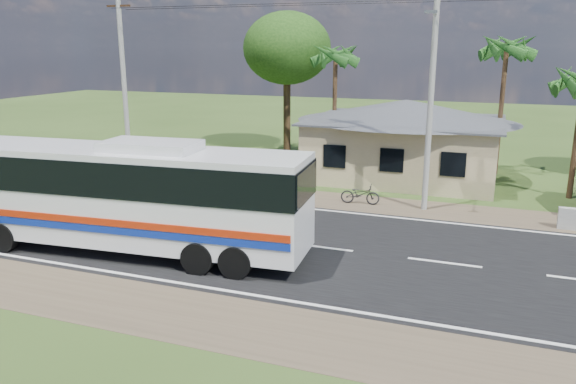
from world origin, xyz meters
TOP-DOWN VIEW (x-y plane):
  - ground at (0.00, 0.00)m, footprint 120.00×120.00m
  - road at (0.00, 0.00)m, footprint 120.00×16.00m
  - house at (1.00, 13.00)m, footprint 12.40×10.00m
  - utility_poles at (2.67, 6.49)m, footprint 32.80×2.22m
  - palm_mid at (6.00, 15.50)m, footprint 2.80×2.80m
  - palm_far at (-4.00, 16.00)m, footprint 2.80×2.80m
  - tree_behind_house at (-8.00, 18.00)m, footprint 6.00×6.00m
  - coach_bus at (-6.44, -2.77)m, footprint 13.49×3.84m
  - motorcycle at (0.01, 6.38)m, footprint 1.89×0.80m
  - small_car at (-12.38, 3.52)m, footprint 1.92×3.84m

SIDE VIEW (x-z plane):
  - ground at x=0.00m, z-range 0.00..0.00m
  - road at x=0.00m, z-range -0.01..0.02m
  - motorcycle at x=0.01m, z-range 0.00..0.97m
  - small_car at x=-12.38m, z-range 0.00..1.26m
  - coach_bus at x=-6.44m, z-range 0.30..4.43m
  - house at x=1.00m, z-range 0.14..5.14m
  - utility_poles at x=2.67m, z-range 0.27..11.27m
  - palm_far at x=-4.00m, z-range 2.83..10.53m
  - tree_behind_house at x=-8.00m, z-range 2.31..11.92m
  - palm_mid at x=6.00m, z-range 3.06..11.26m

